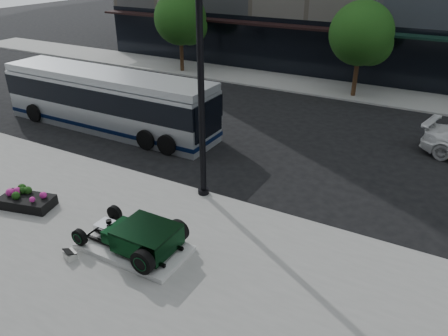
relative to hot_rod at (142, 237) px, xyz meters
The scene contains 9 objects.
ground 6.22m from the hot_rod, 85.53° to the left, with size 120.00×120.00×0.00m, color black.
sidewalk_far 20.18m from the hot_rod, 88.63° to the left, with size 70.00×4.00×0.12m, color gray.
street_trees 19.55m from the hot_rod, 85.17° to the left, with size 29.80×3.80×5.70m.
display_plinth 0.60m from the hot_rod, behind, with size 3.40×1.80×0.15m, color silver.
hot_rod is the anchor object (origin of this frame).
info_plaque 2.19m from the hot_rod, 143.41° to the right, with size 0.47×0.41×0.31m.
lamppost 4.93m from the hot_rod, 93.92° to the left, with size 0.42×0.42×7.56m.
flower_planter 5.32m from the hot_rod, behind, with size 2.07×1.38×0.62m.
transit_bus 11.32m from the hot_rod, 137.10° to the left, with size 12.12×2.88×2.92m.
Camera 1 is at (6.92, -14.35, 8.41)m, focal length 35.00 mm.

